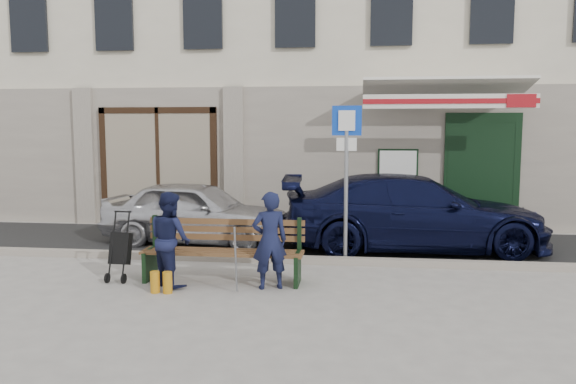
% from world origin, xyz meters
% --- Properties ---
extents(ground, '(80.00, 80.00, 0.00)m').
position_xyz_m(ground, '(0.00, 0.00, 0.00)').
color(ground, '#9E9991').
rests_on(ground, ground).
extents(asphalt_lane, '(60.00, 3.20, 0.01)m').
position_xyz_m(asphalt_lane, '(0.00, 3.10, 0.01)').
color(asphalt_lane, '#282828').
rests_on(asphalt_lane, ground).
extents(curb, '(60.00, 0.18, 0.12)m').
position_xyz_m(curb, '(0.00, 1.50, 0.06)').
color(curb, '#9E9384').
rests_on(curb, ground).
extents(building, '(20.00, 8.27, 10.00)m').
position_xyz_m(building, '(0.01, 8.45, 4.97)').
color(building, beige).
rests_on(building, ground).
extents(car_silver, '(3.85, 1.93, 1.26)m').
position_xyz_m(car_silver, '(-1.73, 2.89, 0.63)').
color(car_silver, silver).
rests_on(car_silver, ground).
extents(car_navy, '(5.02, 2.36, 1.42)m').
position_xyz_m(car_navy, '(2.47, 2.81, 0.71)').
color(car_navy, black).
rests_on(car_navy, ground).
extents(parking_sign, '(0.49, 0.09, 2.64)m').
position_xyz_m(parking_sign, '(1.23, 1.65, 1.77)').
color(parking_sign, gray).
rests_on(parking_sign, ground).
extents(bench, '(2.40, 1.17, 0.98)m').
position_xyz_m(bench, '(-0.60, 0.23, 0.46)').
color(bench, brown).
rests_on(bench, ground).
extents(man, '(0.59, 0.48, 1.39)m').
position_xyz_m(man, '(0.19, -0.03, 0.70)').
color(man, '#131735').
rests_on(man, ground).
extents(woman, '(0.84, 0.83, 1.37)m').
position_xyz_m(woman, '(-1.26, -0.05, 0.69)').
color(woman, '#141838').
rests_on(woman, ground).
extents(stroller, '(0.31, 0.43, 1.03)m').
position_xyz_m(stroller, '(-2.11, 0.15, 0.46)').
color(stroller, black).
rests_on(stroller, ground).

